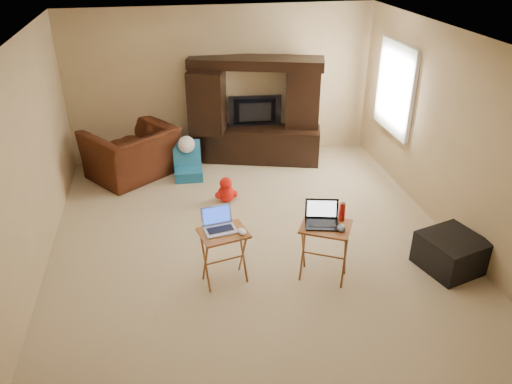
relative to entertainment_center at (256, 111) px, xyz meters
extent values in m
plane|color=beige|center=(-0.50, -2.45, -0.87)|extent=(5.50, 5.50, 0.00)
plane|color=silver|center=(-0.50, -2.45, 1.63)|extent=(5.50, 5.50, 0.00)
plane|color=tan|center=(-0.50, 0.30, 0.38)|extent=(5.00, 0.00, 5.00)
plane|color=tan|center=(-0.50, -5.20, 0.38)|extent=(5.00, 0.00, 5.00)
plane|color=tan|center=(-3.00, -2.45, 0.38)|extent=(0.00, 5.50, 5.50)
plane|color=tan|center=(2.00, -2.45, 0.38)|extent=(0.00, 5.50, 5.50)
plane|color=white|center=(1.98, -0.90, 0.53)|extent=(0.00, 1.20, 1.20)
cube|color=white|center=(1.96, -0.90, 0.53)|extent=(0.06, 1.14, 1.34)
cube|color=black|center=(0.00, 0.00, 0.00)|extent=(2.19, 1.12, 1.74)
imported|color=black|center=(0.00, 0.04, -0.04)|extent=(0.89, 0.19, 0.51)
imported|color=#46210F|center=(-2.04, -0.27, -0.47)|extent=(1.63, 1.60, 0.80)
cube|color=black|center=(1.65, -3.45, -0.67)|extent=(0.78, 0.78, 0.41)
cube|color=#9F5C26|center=(-0.96, -3.21, -0.55)|extent=(0.58, 0.50, 0.65)
cube|color=brown|center=(0.13, -3.35, -0.53)|extent=(0.67, 0.62, 0.69)
cube|color=#B1B0B5|center=(-0.99, -3.18, -0.10)|extent=(0.38, 0.33, 0.24)
cube|color=black|center=(0.09, -3.33, -0.06)|extent=(0.42, 0.37, 0.24)
ellipsoid|color=silver|center=(-0.77, -3.28, -0.19)|extent=(0.11, 0.15, 0.05)
ellipsoid|color=#47474C|center=(0.26, -3.47, -0.15)|extent=(0.12, 0.16, 0.06)
cylinder|color=#B41B0B|center=(0.33, -3.27, -0.08)|extent=(0.07, 0.07, 0.21)
camera|label=1|loc=(-1.47, -7.71, 2.66)|focal=35.00mm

